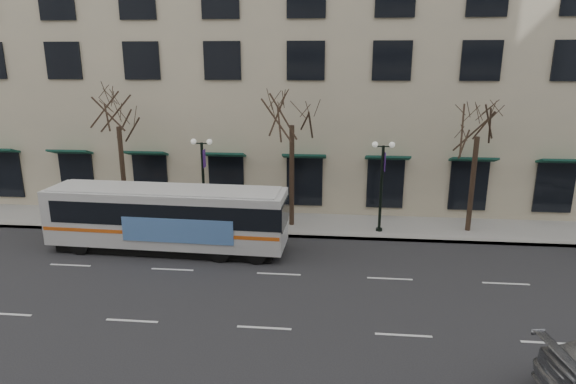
# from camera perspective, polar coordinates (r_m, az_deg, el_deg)

# --- Properties ---
(ground) EXTENTS (160.00, 160.00, 0.00)m
(ground) POSITION_cam_1_polar(r_m,az_deg,el_deg) (20.22, -1.88, -12.44)
(ground) COLOR black
(ground) RESTS_ON ground
(sidewalk_far) EXTENTS (80.00, 4.00, 0.15)m
(sidewalk_far) POSITION_cam_1_polar(r_m,az_deg,el_deg) (28.43, 10.59, -4.12)
(sidewalk_far) COLOR gray
(sidewalk_far) RESTS_ON ground
(building_hotel) EXTENTS (40.00, 20.00, 24.00)m
(building_hotel) POSITION_cam_1_polar(r_m,az_deg,el_deg) (39.06, -0.90, 19.13)
(building_hotel) COLOR #C5B696
(building_hotel) RESTS_ON ground
(tree_far_left) EXTENTS (3.60, 3.60, 8.34)m
(tree_far_left) POSITION_cam_1_polar(r_m,az_deg,el_deg) (29.40, -19.60, 9.16)
(tree_far_left) COLOR black
(tree_far_left) RESTS_ON ground
(tree_far_mid) EXTENTS (3.60, 3.60, 8.55)m
(tree_far_mid) POSITION_cam_1_polar(r_m,az_deg,el_deg) (26.75, 0.47, 9.95)
(tree_far_mid) COLOR black
(tree_far_mid) RESTS_ON ground
(tree_far_right) EXTENTS (3.60, 3.60, 8.06)m
(tree_far_right) POSITION_cam_1_polar(r_m,az_deg,el_deg) (27.76, 21.71, 8.07)
(tree_far_right) COLOR black
(tree_far_right) RESTS_ON ground
(lamp_post_left) EXTENTS (1.22, 0.45, 5.21)m
(lamp_post_left) POSITION_cam_1_polar(r_m,az_deg,el_deg) (27.72, -10.00, 1.60)
(lamp_post_left) COLOR black
(lamp_post_left) RESTS_ON ground
(lamp_post_right) EXTENTS (1.22, 0.45, 5.21)m
(lamp_post_right) POSITION_cam_1_polar(r_m,az_deg,el_deg) (26.85, 11.04, 1.10)
(lamp_post_right) COLOR black
(lamp_post_right) RESTS_ON ground
(city_bus) EXTENTS (12.17, 3.06, 3.28)m
(city_bus) POSITION_cam_1_polar(r_m,az_deg,el_deg) (25.04, -13.97, -2.87)
(city_bus) COLOR silver
(city_bus) RESTS_ON ground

